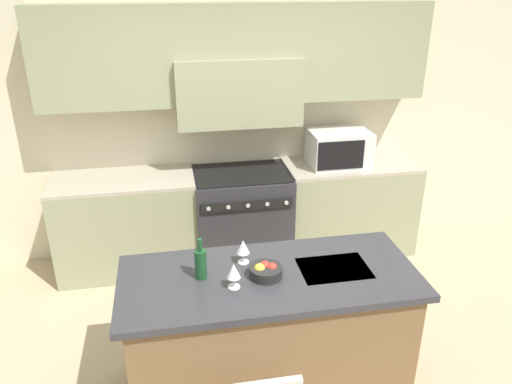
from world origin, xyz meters
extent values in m
plane|color=tan|center=(0.00, 0.00, 0.00)|extent=(10.00, 10.00, 0.00)
cube|color=beige|center=(0.00, 2.09, 1.35)|extent=(10.00, 0.06, 2.70)
cube|color=gray|center=(0.00, 1.89, 1.98)|extent=(3.45, 0.34, 0.85)
cube|color=gray|center=(0.00, 1.86, 1.65)|extent=(1.12, 0.40, 0.60)
cube|color=gray|center=(-1.09, 1.75, 0.45)|extent=(1.27, 0.62, 0.90)
cube|color=#B2A893|center=(-1.09, 1.75, 0.91)|extent=(1.27, 0.62, 0.03)
cube|color=gray|center=(1.09, 1.75, 0.45)|extent=(1.27, 0.62, 0.90)
cube|color=#B2A893|center=(1.09, 1.75, 0.91)|extent=(1.27, 0.62, 0.03)
cube|color=#2D2D33|center=(0.00, 1.73, 0.45)|extent=(0.90, 0.66, 0.90)
cube|color=black|center=(0.00, 1.73, 0.91)|extent=(0.86, 0.61, 0.01)
cube|color=black|center=(0.00, 1.39, 0.74)|extent=(0.82, 0.02, 0.09)
cylinder|color=silver|center=(-0.35, 1.37, 0.74)|extent=(0.04, 0.02, 0.04)
cylinder|color=silver|center=(-0.17, 1.37, 0.74)|extent=(0.04, 0.02, 0.04)
cylinder|color=silver|center=(0.00, 1.37, 0.74)|extent=(0.04, 0.02, 0.04)
cylinder|color=silver|center=(0.17, 1.37, 0.74)|extent=(0.04, 0.02, 0.04)
cylinder|color=silver|center=(0.35, 1.37, 0.74)|extent=(0.04, 0.02, 0.04)
cube|color=silver|center=(0.95, 1.75, 1.09)|extent=(0.56, 0.41, 0.33)
cube|color=black|center=(0.90, 1.54, 1.09)|extent=(0.44, 0.01, 0.27)
cube|color=brown|center=(-0.09, 0.01, 0.43)|extent=(1.75, 0.74, 0.86)
cube|color=#333338|center=(-0.09, 0.01, 0.88)|extent=(1.87, 0.80, 0.04)
cube|color=#2D2D30|center=(0.33, 0.01, 0.90)|extent=(0.44, 0.32, 0.01)
cylinder|color=#B2B2B7|center=(0.33, 0.20, 0.90)|extent=(0.02, 0.02, 0.00)
cylinder|color=#194723|center=(-0.51, 0.06, 1.00)|extent=(0.07, 0.07, 0.19)
cylinder|color=#194723|center=(-0.51, 0.06, 1.13)|extent=(0.03, 0.03, 0.08)
cylinder|color=white|center=(-0.33, -0.08, 0.91)|extent=(0.08, 0.08, 0.01)
cylinder|color=white|center=(-0.33, -0.08, 0.94)|extent=(0.01, 0.01, 0.07)
cone|color=white|center=(-0.33, -0.08, 1.02)|extent=(0.08, 0.08, 0.09)
cylinder|color=white|center=(-0.23, 0.18, 0.91)|extent=(0.08, 0.08, 0.01)
cylinder|color=white|center=(-0.23, 0.18, 0.94)|extent=(0.01, 0.01, 0.07)
cone|color=white|center=(-0.23, 0.18, 1.02)|extent=(0.08, 0.08, 0.09)
cylinder|color=black|center=(-0.12, 0.00, 0.94)|extent=(0.21, 0.21, 0.07)
sphere|color=gold|center=(-0.16, 0.00, 0.96)|extent=(0.07, 0.07, 0.07)
sphere|color=red|center=(-0.08, 0.00, 0.96)|extent=(0.06, 0.06, 0.06)
sphere|color=red|center=(-0.12, 0.03, 0.96)|extent=(0.06, 0.06, 0.06)
camera|label=1|loc=(-0.65, -2.56, 2.63)|focal=35.00mm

